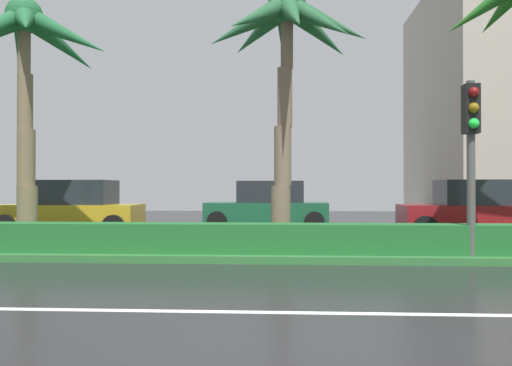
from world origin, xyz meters
The scene contains 10 objects.
ground_plane centered at (0.00, 9.00, -0.05)m, with size 90.00×42.00×0.10m, color black.
near_lane_divider_stripe centered at (0.00, 2.00, 0.00)m, with size 81.00×0.14×0.01m, color white.
median_strip centered at (0.00, 8.00, 0.07)m, with size 85.50×4.00×0.15m, color #2D6B33.
median_hedge centered at (0.00, 6.60, 0.45)m, with size 76.50×0.70×0.60m.
palm_tree_mid_left centered at (-6.66, 8.64, 4.90)m, with size 4.51×4.22×6.07m.
palm_tree_centre_left centered at (-0.15, 8.24, 5.02)m, with size 3.93×3.89×6.07m.
traffic_signal_median_right centered at (3.42, 6.30, 2.50)m, with size 0.28×0.43×3.42m.
car_in_traffic_leading centered at (-6.89, 12.23, 0.83)m, with size 4.30×2.02×1.72m.
car_in_traffic_second centered at (-0.84, 14.79, 0.83)m, with size 4.30×2.02×1.72m.
car_in_traffic_third centered at (5.52, 12.30, 0.83)m, with size 4.30×2.02×1.72m.
Camera 1 is at (-0.16, -4.45, 1.48)m, focal length 38.08 mm.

